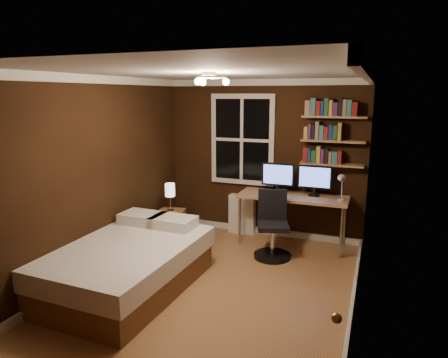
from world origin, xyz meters
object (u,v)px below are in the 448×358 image
(nightstand, at_px, (171,226))
(radiator, at_px, (242,214))
(office_chair, at_px, (272,232))
(bedside_lamp, at_px, (170,197))
(monitor_left, at_px, (278,178))
(desk, at_px, (293,199))
(monitor_right, at_px, (315,181))
(bed, at_px, (125,264))
(desk_lamp, at_px, (341,187))

(nightstand, bearing_deg, radiator, 28.59)
(nightstand, bearing_deg, office_chair, -11.94)
(radiator, xyz_separation_m, office_chair, (0.72, -0.78, 0.03))
(bedside_lamp, relative_size, monitor_left, 0.87)
(desk, distance_m, monitor_right, 0.43)
(bed, relative_size, monitor_right, 4.15)
(bedside_lamp, bearing_deg, monitor_right, 17.15)
(desk, relative_size, monitor_right, 3.25)
(bed, height_order, radiator, bed)
(bedside_lamp, distance_m, desk_lamp, 2.55)
(desk_lamp, bearing_deg, desk, 167.35)
(bed, height_order, desk, desk)
(bed, height_order, monitor_right, monitor_right)
(monitor_left, xyz_separation_m, desk_lamp, (0.97, -0.24, -0.01))
(nightstand, bearing_deg, monitor_right, 5.51)
(desk_lamp, bearing_deg, nightstand, -170.82)
(bed, xyz_separation_m, bedside_lamp, (-0.23, 1.56, 0.42))
(bed, xyz_separation_m, office_chair, (1.40, 1.55, 0.06))
(desk_lamp, distance_m, office_chair, 1.15)
(monitor_left, height_order, monitor_right, same)
(nightstand, relative_size, desk, 0.30)
(monitor_right, height_order, office_chair, monitor_right)
(monitor_left, distance_m, monitor_right, 0.56)
(office_chair, bearing_deg, monitor_left, 80.08)
(monitor_left, xyz_separation_m, monitor_right, (0.56, 0.00, 0.00))
(bed, bearing_deg, monitor_left, 61.15)
(nightstand, bearing_deg, bedside_lamp, 0.00)
(bed, height_order, office_chair, office_chair)
(monitor_left, xyz_separation_m, office_chair, (0.10, -0.65, -0.65))
(bed, bearing_deg, monitor_right, 51.54)
(desk, bearing_deg, monitor_left, 162.44)
(desk, height_order, desk_lamp, desk_lamp)
(bed, bearing_deg, desk, 55.40)
(monitor_left, height_order, desk_lamp, monitor_left)
(radiator, relative_size, monitor_right, 1.29)
(radiator, height_order, monitor_left, monitor_left)
(bedside_lamp, bearing_deg, office_chair, -0.30)
(monitor_left, relative_size, office_chair, 0.53)
(nightstand, relative_size, bedside_lamp, 1.14)
(office_chair, bearing_deg, bedside_lamp, 161.13)
(nightstand, relative_size, monitor_right, 0.99)
(nightstand, bearing_deg, bed, -93.23)
(monitor_right, xyz_separation_m, desk_lamp, (0.41, -0.24, -0.01))
(radiator, distance_m, desk_lamp, 1.76)
(radiator, bearing_deg, desk, -13.55)
(nightstand, height_order, monitor_left, monitor_left)
(bed, distance_m, radiator, 2.43)
(bed, bearing_deg, nightstand, 100.12)
(office_chair, bearing_deg, radiator, 113.89)
(bed, distance_m, nightstand, 1.58)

